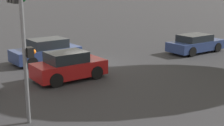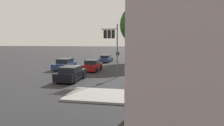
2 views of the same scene
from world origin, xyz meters
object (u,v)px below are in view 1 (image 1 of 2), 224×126
object	(u,v)px
crossing_car_1	(69,66)
crossing_car_3	(46,51)
crossing_car_0	(196,44)
traffic_signal	(18,6)

from	to	relation	value
crossing_car_1	crossing_car_3	xyz separation A→B (m)	(-0.78, -4.35, -0.00)
crossing_car_0	traffic_signal	bearing A→B (deg)	-163.99
traffic_signal	crossing_car_0	xyz separation A→B (m)	(-14.82, -3.80, -3.49)
traffic_signal	crossing_car_1	world-z (taller)	traffic_signal
crossing_car_1	traffic_signal	bearing A→B (deg)	-137.51
traffic_signal	crossing_car_0	bearing A→B (deg)	21.18
traffic_signal	crossing_car_3	distance (m)	9.53
crossing_car_0	crossing_car_3	size ratio (longest dim) A/B	1.06
crossing_car_0	crossing_car_1	bearing A→B (deg)	-175.84
traffic_signal	crossing_car_3	world-z (taller)	traffic_signal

